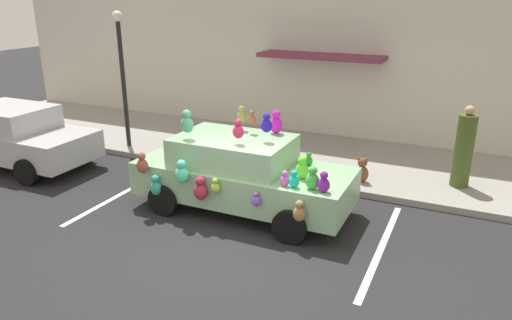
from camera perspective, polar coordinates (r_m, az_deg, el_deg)
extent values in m
plane|color=#262628|center=(8.74, -3.77, -9.80)|extent=(60.00, 60.00, 0.00)
cube|color=gray|center=(12.94, 6.86, 0.41)|extent=(24.00, 4.00, 0.15)
cube|color=beige|center=(14.34, 10.19, 14.90)|extent=(24.00, 0.30, 6.40)
cube|color=brown|center=(13.99, 7.84, 12.23)|extent=(3.60, 1.10, 0.12)
cube|color=silver|center=(8.83, 14.77, -10.10)|extent=(0.12, 3.60, 0.01)
cube|color=silver|center=(11.13, -15.63, -3.82)|extent=(0.12, 3.60, 0.01)
cube|color=#8FBE8E|center=(9.69, -1.50, -2.50)|extent=(4.39, 1.75, 0.68)
cube|color=#8FBE8E|center=(9.57, -2.71, 1.16)|extent=(2.28, 1.54, 0.56)
cylinder|color=black|center=(10.10, 7.69, -3.71)|extent=(0.64, 0.22, 0.64)
cylinder|color=black|center=(8.60, 4.10, -7.91)|extent=(0.64, 0.22, 0.64)
cylinder|color=black|center=(11.13, -5.75, -1.40)|extent=(0.64, 0.22, 0.64)
cylinder|color=black|center=(9.79, -10.97, -4.70)|extent=(0.64, 0.22, 0.64)
ellipsoid|color=green|center=(8.41, 6.77, -2.55)|extent=(0.25, 0.21, 0.30)
sphere|color=green|center=(8.34, 6.82, -1.24)|extent=(0.16, 0.16, 0.16)
ellipsoid|color=#8B53CB|center=(8.59, -0.01, -4.94)|extent=(0.17, 0.14, 0.20)
sphere|color=#8B53CB|center=(8.53, -0.01, -4.11)|extent=(0.11, 0.11, 0.11)
ellipsoid|color=#E25ADC|center=(8.52, 3.45, -2.50)|extent=(0.17, 0.14, 0.20)
sphere|color=#E25ADC|center=(8.47, 3.47, -1.63)|extent=(0.11, 0.11, 0.11)
ellipsoid|color=#22169D|center=(9.09, 1.26, 4.11)|extent=(0.22, 0.18, 0.26)
sphere|color=#22169D|center=(9.04, 1.27, 5.20)|extent=(0.14, 0.14, 0.14)
ellipsoid|color=#1CD2BC|center=(8.46, 4.57, -2.59)|extent=(0.19, 0.16, 0.23)
sphere|color=#1CD2BC|center=(8.40, 4.60, -1.59)|extent=(0.12, 0.12, 0.12)
ellipsoid|color=#9C7945|center=(8.32, 5.19, -6.46)|extent=(0.23, 0.19, 0.27)
sphere|color=#9C7945|center=(8.24, 5.23, -5.31)|extent=(0.14, 0.14, 0.14)
ellipsoid|color=teal|center=(9.66, -11.88, -3.32)|extent=(0.25, 0.20, 0.29)
sphere|color=teal|center=(9.59, -11.96, -2.22)|extent=(0.16, 0.16, 0.16)
ellipsoid|color=#D21FBA|center=(9.68, 2.41, 4.18)|extent=(0.28, 0.23, 0.33)
sphere|color=#D21FBA|center=(9.62, 2.43, 5.48)|extent=(0.18, 0.18, 0.18)
ellipsoid|color=#51DDAC|center=(9.16, -8.86, -1.80)|extent=(0.27, 0.22, 0.32)
sphere|color=#51DDAC|center=(9.08, -8.93, -0.50)|extent=(0.17, 0.17, 0.17)
ellipsoid|color=purple|center=(10.23, -6.40, 1.42)|extent=(0.23, 0.19, 0.27)
sphere|color=purple|center=(10.17, -6.44, 2.43)|extent=(0.15, 0.15, 0.15)
ellipsoid|color=brown|center=(9.64, -0.49, 4.84)|extent=(0.18, 0.14, 0.21)
sphere|color=brown|center=(9.60, -0.49, 5.66)|extent=(0.11, 0.11, 0.11)
ellipsoid|color=#A4C738|center=(8.90, -4.88, -3.38)|extent=(0.18, 0.15, 0.21)
sphere|color=#A4C738|center=(8.84, -4.90, -2.51)|extent=(0.11, 0.11, 0.11)
ellipsoid|color=#62E331|center=(8.87, 5.52, -1.30)|extent=(0.26, 0.21, 0.30)
sphere|color=#62E331|center=(8.80, 5.56, -0.03)|extent=(0.16, 0.16, 0.16)
ellipsoid|color=#9B4B38|center=(9.67, -13.44, -0.70)|extent=(0.25, 0.20, 0.30)
sphere|color=#9B4B38|center=(9.61, -13.54, 0.44)|extent=(0.16, 0.16, 0.16)
ellipsoid|color=#B92450|center=(8.96, -2.14, 3.40)|extent=(0.22, 0.18, 0.26)
sphere|color=#B92450|center=(8.91, -2.16, 4.50)|extent=(0.14, 0.14, 0.14)
ellipsoid|color=#23931D|center=(9.57, 6.33, -0.11)|extent=(0.16, 0.13, 0.19)
sphere|color=#23931D|center=(9.53, 6.36, 0.64)|extent=(0.10, 0.10, 0.10)
ellipsoid|color=purple|center=(8.33, 8.09, -2.98)|extent=(0.22, 0.18, 0.26)
sphere|color=purple|center=(8.26, 8.15, -1.82)|extent=(0.14, 0.14, 0.14)
ellipsoid|color=olive|center=(9.87, -1.73, 5.19)|extent=(0.21, 0.17, 0.24)
sphere|color=olive|center=(9.83, -1.74, 6.13)|extent=(0.13, 0.13, 0.13)
ellipsoid|color=#4CAA81|center=(9.36, -8.26, 4.19)|extent=(0.27, 0.22, 0.31)
sphere|color=#4CAA81|center=(9.31, -8.32, 5.48)|extent=(0.17, 0.17, 0.17)
ellipsoid|color=#A9253E|center=(9.06, -6.66, -3.82)|extent=(0.28, 0.23, 0.33)
sphere|color=#A9253E|center=(8.97, -6.71, -2.51)|extent=(0.18, 0.18, 0.18)
cube|color=#B7B7BC|center=(13.66, -26.57, 1.98)|extent=(4.10, 1.77, 0.68)
cube|color=#B7B7BC|center=(13.67, -27.50, 4.56)|extent=(2.13, 1.56, 0.56)
cylinder|color=black|center=(13.38, -20.02, 1.09)|extent=(0.64, 0.22, 0.64)
cylinder|color=black|center=(12.28, -25.74, -1.30)|extent=(0.64, 0.22, 0.64)
cylinder|color=black|center=(15.24, -26.88, 2.30)|extent=(0.64, 0.22, 0.64)
ellipsoid|color=brown|center=(11.15, 12.54, -1.62)|extent=(0.31, 0.26, 0.39)
sphere|color=brown|center=(11.06, 12.64, -0.29)|extent=(0.22, 0.22, 0.22)
sphere|color=brown|center=(11.05, 12.28, 0.14)|extent=(0.09, 0.09, 0.09)
sphere|color=brown|center=(11.02, 13.06, 0.03)|extent=(0.09, 0.09, 0.09)
cylinder|color=black|center=(13.60, -15.55, 8.49)|extent=(0.12, 0.12, 3.39)
sphere|color=#EAEACC|center=(13.39, -16.28, 16.21)|extent=(0.28, 0.28, 0.28)
cylinder|color=#455522|center=(11.42, 23.59, 0.99)|extent=(0.40, 0.40, 1.63)
sphere|color=tan|center=(11.19, 24.22, 5.44)|extent=(0.20, 0.20, 0.20)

